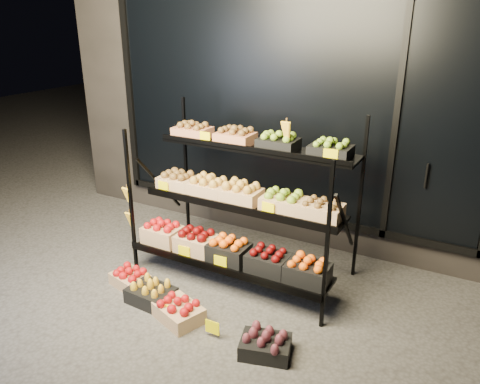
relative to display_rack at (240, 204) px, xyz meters
The scene contains 9 objects.
ground 0.99m from the display_rack, 89.47° to the right, with size 24.00×24.00×0.00m, color #514F4C.
building 2.21m from the display_rack, 89.83° to the left, with size 6.00×2.08×3.50m.
display_rack is the anchor object (origin of this frame).
tag_floor_a 1.25m from the display_rack, 101.71° to the right, with size 0.13×0.01×0.12m, color #FFEC00.
tag_floor_b 1.27m from the display_rack, 73.97° to the right, with size 0.13×0.01×0.12m, color #FFEC00.
floor_crate_left 1.31m from the display_rack, 140.02° to the right, with size 0.41×0.34×0.19m.
floor_crate_midleft 1.19m from the display_rack, 120.04° to the right, with size 0.43×0.33×0.21m.
floor_crate_midright 1.17m from the display_rack, 96.02° to the right, with size 0.49×0.42×0.21m.
floor_crate_right 1.41m from the display_rack, 51.90° to the right, with size 0.45×0.38×0.20m.
Camera 1 is at (2.02, -3.10, 2.53)m, focal length 35.00 mm.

